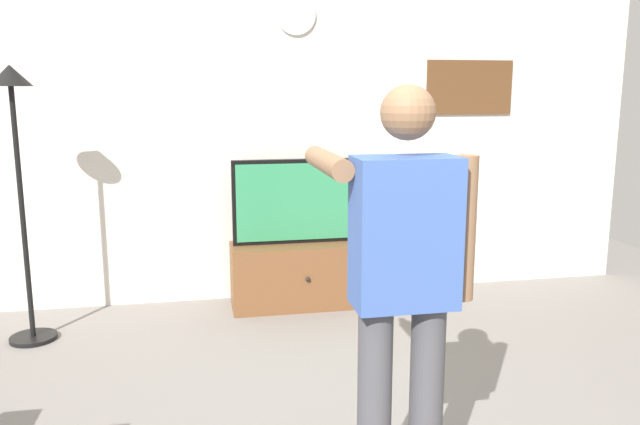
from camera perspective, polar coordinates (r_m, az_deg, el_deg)
The scene contains 7 objects.
back_wall at distance 5.37m, azimuth -4.28°, elevation 6.61°, with size 6.40×0.10×2.70m, color silver.
tv_stand at distance 5.25m, azimuth -1.52°, elevation -5.56°, with size 1.16×0.45×0.52m.
television at distance 5.16m, azimuth -1.64°, elevation 1.02°, with size 1.12×0.07×0.68m.
wall_clock at distance 5.35m, azimuth -2.19°, elevation 17.25°, with size 0.32×0.32×0.03m, color white.
framed_picture at distance 5.76m, azimuth 13.17°, elevation 10.83°, with size 0.78×0.04×0.46m, color brown.
floor_lamp at distance 4.77m, azimuth -25.47°, elevation 5.26°, with size 0.32×0.32×1.91m.
person_standing_nearer_lamp at distance 2.56m, azimuth 7.37°, elevation -6.10°, with size 0.58×0.78×1.77m.
Camera 1 is at (-0.65, -2.36, 1.75)m, focal length 35.84 mm.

